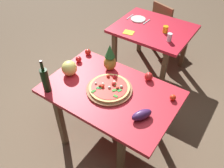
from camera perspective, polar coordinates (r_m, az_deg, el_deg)
ground_plane at (r=2.95m, az=-0.35°, el=-12.30°), size 10.00×10.00×0.00m
display_table at (r=2.43m, az=-0.41°, el=-3.15°), size 1.34×0.87×0.76m
background_table at (r=3.50m, az=9.83°, el=11.91°), size 1.07×0.89×0.76m
dining_chair at (r=4.16m, az=12.70°, el=13.97°), size 0.51×0.51×0.85m
pizza_board at (r=2.36m, az=-0.68°, el=-1.35°), size 0.47×0.47×0.02m
pizza at (r=2.34m, az=-0.67°, el=-0.80°), size 0.41×0.41×0.06m
wine_bottle at (r=2.37m, az=-15.90°, el=1.01°), size 0.08×0.08×0.37m
pineapple_left at (r=2.54m, az=-0.51°, el=6.16°), size 0.14×0.14×0.32m
melon at (r=2.55m, az=-10.34°, el=3.81°), size 0.17×0.17×0.17m
bell_pepper at (r=2.49m, az=8.89°, el=1.79°), size 0.09×0.09×0.10m
eggplant at (r=2.11m, az=7.24°, el=-7.44°), size 0.18×0.22×0.09m
tomato_near_board at (r=2.33m, az=14.58°, el=-3.21°), size 0.06×0.06×0.06m
tomato_at_corner at (r=2.74m, az=-8.14°, el=5.98°), size 0.07×0.07×0.07m
tomato_by_bottle at (r=2.84m, az=-5.88°, el=7.76°), size 0.07×0.07×0.07m
drinking_glass_juice at (r=3.35m, az=12.86°, el=12.84°), size 0.07×0.07×0.09m
drinking_glass_water at (r=3.16m, az=13.78°, el=10.99°), size 0.06×0.06×0.11m
dinner_plate at (r=3.63m, az=6.37°, el=15.42°), size 0.22×0.22×0.02m
fork_utensil at (r=3.69m, az=4.41°, el=15.97°), size 0.02×0.18×0.01m
knife_utensil at (r=3.58m, az=8.38°, el=14.72°), size 0.03×0.18×0.01m
napkin_folded at (r=3.29m, az=4.07°, el=12.40°), size 0.16×0.15×0.01m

